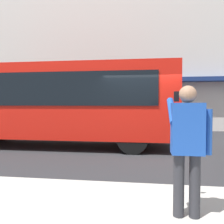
% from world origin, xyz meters
% --- Properties ---
extents(ground_plane, '(60.00, 60.00, 0.00)m').
position_xyz_m(ground_plane, '(0.00, 0.00, 0.00)').
color(ground_plane, '#2B2B2D').
extents(building_facade_far, '(28.00, 1.55, 12.00)m').
position_xyz_m(building_facade_far, '(-0.02, -6.80, 5.99)').
color(building_facade_far, beige).
rests_on(building_facade_far, ground_plane).
extents(red_bus, '(9.05, 2.54, 3.08)m').
position_xyz_m(red_bus, '(3.33, -0.70, 1.68)').
color(red_bus, red).
rests_on(red_bus, ground_plane).
extents(pedestrian_photographer, '(0.53, 0.52, 1.70)m').
position_xyz_m(pedestrian_photographer, '(-0.61, 4.69, 1.14)').
color(pedestrian_photographer, '#2D2D33').
rests_on(pedestrian_photographer, sidewalk_curb).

